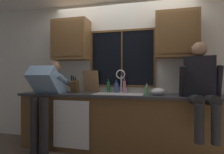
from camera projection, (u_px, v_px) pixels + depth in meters
name	position (u px, v px, depth m)	size (l,w,h in m)	color
back_wall	(122.00, 72.00, 3.36)	(5.65, 0.12, 2.55)	silver
window_glass	(122.00, 58.00, 3.29)	(1.10, 0.02, 0.95)	black
window_frame_top	(122.00, 31.00, 3.28)	(1.17, 0.02, 0.04)	brown
window_frame_bottom	(122.00, 86.00, 3.29)	(1.17, 0.02, 0.04)	brown
window_frame_left	(92.00, 59.00, 3.42)	(0.04, 0.02, 0.95)	brown
window_frame_right	(155.00, 58.00, 3.15)	(0.04, 0.02, 0.95)	brown
window_mullion_center	(122.00, 58.00, 3.28)	(0.02, 0.02, 0.95)	brown
lower_cabinet_run	(118.00, 123.00, 3.02)	(3.25, 0.58, 0.88)	brown
countertop	(118.00, 95.00, 3.00)	(3.31, 0.62, 0.04)	#38383D
dishwasher_front	(71.00, 124.00, 2.88)	(0.60, 0.02, 0.74)	white
upper_cabinet_left	(71.00, 40.00, 3.35)	(0.65, 0.36, 0.72)	brown
upper_cabinet_right	(177.00, 35.00, 2.92)	(0.65, 0.36, 0.72)	brown
sink	(119.00, 100.00, 3.01)	(0.80, 0.46, 0.21)	silver
faucet	(121.00, 78.00, 3.18)	(0.18, 0.09, 0.40)	silver
person_standing	(46.00, 93.00, 3.01)	(0.53, 0.72, 1.48)	#262628
person_sitting_on_counter	(201.00, 84.00, 2.47)	(0.54, 0.63, 1.26)	#262628
knife_block	(75.00, 86.00, 3.23)	(0.12, 0.18, 0.32)	brown
cutting_board	(91.00, 81.00, 3.35)	(0.29, 0.02, 0.40)	#997047
mixing_bowl	(158.00, 92.00, 2.81)	(0.23, 0.23, 0.11)	silver
soap_dispenser	(147.00, 91.00, 2.80)	(0.06, 0.07, 0.18)	#59A566
bottle_green_glass	(116.00, 87.00, 3.22)	(0.07, 0.07, 0.23)	#334C8C
bottle_tall_clear	(124.00, 86.00, 3.20)	(0.05, 0.05, 0.27)	pink
bottle_amber_small	(108.00, 87.00, 3.28)	(0.06, 0.06, 0.24)	#1E592D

